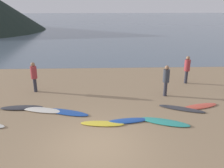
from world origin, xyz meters
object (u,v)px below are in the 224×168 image
person_2 (166,78)px  person_3 (34,75)px  surfboard_7 (182,109)px  surfboard_8 (200,106)px  person_1 (187,67)px  surfboard_1 (22,108)px  surfboard_2 (42,110)px  surfboard_4 (102,124)px  surfboard_3 (66,112)px  surfboard_5 (127,121)px  surfboard_6 (165,122)px

person_2 → person_3: person_3 is taller
surfboard_7 → person_2: bearing=126.2°
surfboard_8 → person_1: size_ratio=1.11×
person_1 → person_2: person_1 is taller
surfboard_1 → surfboard_2: surfboard_2 is taller
surfboard_2 → surfboard_8: size_ratio=1.14×
surfboard_4 → surfboard_2: bearing=159.3°
surfboard_2 → person_1: bearing=39.6°
surfboard_3 → surfboard_5: surfboard_5 is taller
surfboard_2 → surfboard_4: size_ratio=1.19×
surfboard_4 → surfboard_8: size_ratio=0.96×
surfboard_6 → person_2: 3.45m
surfboard_4 → surfboard_7: 4.23m
surfboard_3 → person_2: size_ratio=1.28×
surfboard_1 → surfboard_6: surfboard_1 is taller
surfboard_3 → person_1: person_1 is taller
surfboard_6 → person_2: size_ratio=1.23×
surfboard_7 → person_3: size_ratio=1.26×
surfboard_3 → surfboard_7: surfboard_3 is taller
person_3 → surfboard_5: bearing=98.6°
surfboard_1 → person_1: (9.65, 3.59, 1.03)m
surfboard_6 → person_3: bearing=170.2°
surfboard_4 → person_2: size_ratio=1.08×
surfboard_3 → person_1: 8.49m
surfboard_1 → surfboard_8: surfboard_1 is taller
surfboard_7 → surfboard_4: bearing=-136.6°
surfboard_8 → person_1: person_1 is taller
surfboard_4 → surfboard_8: bearing=23.5°
surfboard_2 → surfboard_5: 4.33m
surfboard_1 → surfboard_2: size_ratio=0.92×
surfboard_3 → surfboard_8: 6.81m
surfboard_2 → person_3: 3.07m
surfboard_8 → surfboard_5: bearing=-176.1°
surfboard_4 → surfboard_8: (5.04, 1.63, -0.00)m
surfboard_2 → surfboard_3: bearing=2.0°
surfboard_5 → surfboard_8: (3.91, 1.43, -0.01)m
surfboard_7 → person_3: (-8.02, 2.82, 1.03)m
surfboard_1 → surfboard_3: (2.35, -0.61, -0.01)m
surfboard_2 → person_3: person_3 is taller
person_1 → surfboard_3: bearing=-81.9°
surfboard_1 → surfboard_4: 4.48m
surfboard_5 → person_3: 6.60m
person_1 → surfboard_1: bearing=-91.4°
surfboard_1 → surfboard_4: surfboard_1 is taller
surfboard_2 → surfboard_7: (7.00, -0.10, -0.01)m
surfboard_8 → person_2: (-1.43, 1.59, 1.02)m
surfboard_2 → surfboard_7: size_ratio=1.01×
surfboard_6 → surfboard_7: bearing=70.1°
surfboard_7 → person_2: person_2 is taller
surfboard_4 → person_1: 7.81m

